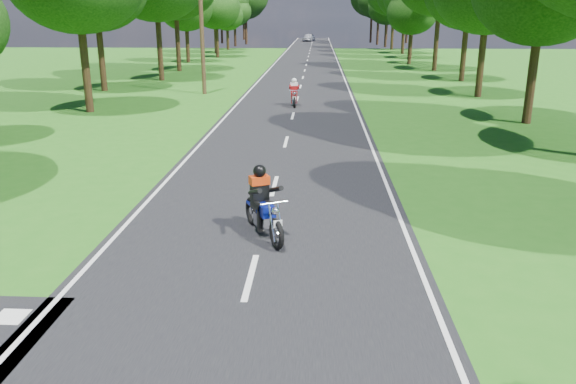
{
  "coord_description": "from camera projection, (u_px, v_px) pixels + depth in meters",
  "views": [
    {
      "loc": [
        1.23,
        -7.68,
        4.8
      ],
      "look_at": [
        0.61,
        4.0,
        1.1
      ],
      "focal_mm": 35.0,
      "sensor_mm": 36.0,
      "label": 1
    }
  ],
  "objects": [
    {
      "name": "ground",
      "position": [
        236.0,
        334.0,
        8.82
      ],
      "size": [
        160.0,
        160.0,
        0.0
      ],
      "primitive_type": "plane",
      "color": "#226116",
      "rests_on": "ground"
    },
    {
      "name": "main_road",
      "position": [
        306.0,
        65.0,
        56.43
      ],
      "size": [
        7.0,
        140.0,
        0.02
      ],
      "primitive_type": "cube",
      "color": "black",
      "rests_on": "ground"
    },
    {
      "name": "road_markings",
      "position": [
        304.0,
        66.0,
        54.65
      ],
      "size": [
        7.4,
        140.0,
        0.01
      ],
      "color": "silver",
      "rests_on": "main_road"
    },
    {
      "name": "telegraph_pole",
      "position": [
        202.0,
        27.0,
        34.56
      ],
      "size": [
        1.2,
        0.26,
        8.0
      ],
      "color": "#382616",
      "rests_on": "ground"
    },
    {
      "name": "rider_near_blue",
      "position": [
        263.0,
        202.0,
        12.48
      ],
      "size": [
        1.42,
        2.03,
        1.62
      ],
      "primitive_type": null,
      "rotation": [
        0.0,
        0.0,
        0.45
      ],
      "color": "navy",
      "rests_on": "main_road"
    },
    {
      "name": "rider_far_red",
      "position": [
        294.0,
        92.0,
        30.69
      ],
      "size": [
        0.71,
        1.84,
        1.5
      ],
      "primitive_type": null,
      "rotation": [
        0.0,
        0.0,
        0.06
      ],
      "color": "#B1140D",
      "rests_on": "main_road"
    },
    {
      "name": "distant_car",
      "position": [
        309.0,
        37.0,
        106.98
      ],
      "size": [
        2.71,
        4.65,
        1.49
      ],
      "primitive_type": "imported",
      "rotation": [
        0.0,
        0.0,
        -0.23
      ],
      "color": "silver",
      "rests_on": "main_road"
    }
  ]
}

